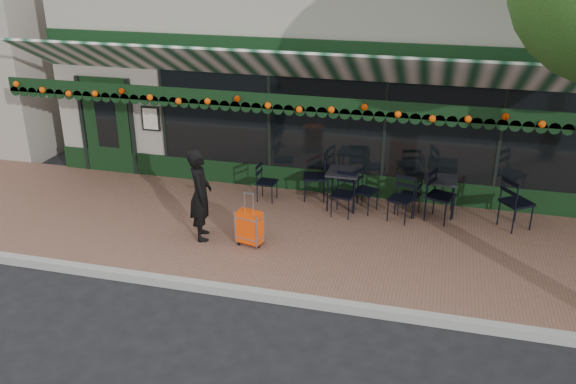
% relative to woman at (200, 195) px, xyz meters
% --- Properties ---
extents(ground, '(80.00, 80.00, 0.00)m').
position_rel_woman_xyz_m(ground, '(1.53, -1.39, -0.99)').
color(ground, black).
rests_on(ground, ground).
extents(sidewalk, '(18.00, 4.00, 0.15)m').
position_rel_woman_xyz_m(sidewalk, '(1.53, 0.61, -0.92)').
color(sidewalk, brown).
rests_on(sidewalk, ground).
extents(curb, '(18.00, 0.16, 0.15)m').
position_rel_woman_xyz_m(curb, '(1.53, -1.47, -0.92)').
color(curb, '#9E9E99').
rests_on(curb, ground).
extents(restaurant_building, '(12.00, 9.60, 4.50)m').
position_rel_woman_xyz_m(restaurant_building, '(1.53, 6.45, 1.28)').
color(restaurant_building, gray).
rests_on(restaurant_building, ground).
extents(woman, '(0.60, 0.72, 1.68)m').
position_rel_woman_xyz_m(woman, '(0.00, 0.00, 0.00)').
color(woman, black).
rests_on(woman, sidewalk).
extents(suitcase, '(0.48, 0.34, 0.99)m').
position_rel_woman_xyz_m(suitcase, '(0.92, -0.06, -0.51)').
color(suitcase, '#FF4308').
rests_on(suitcase, sidewalk).
extents(cafe_table_a, '(0.60, 0.60, 0.74)m').
position_rel_woman_xyz_m(cafe_table_a, '(4.12, 2.10, -0.18)').
color(cafe_table_a, black).
rests_on(cafe_table_a, sidewalk).
extents(cafe_table_b, '(0.63, 0.63, 0.78)m').
position_rel_woman_xyz_m(cafe_table_b, '(2.24, 1.94, -0.14)').
color(cafe_table_b, black).
rests_on(cafe_table_b, sidewalk).
extents(chair_a_left, '(0.47, 0.47, 0.78)m').
position_rel_woman_xyz_m(chair_a_left, '(3.55, 1.93, -0.45)').
color(chair_a_left, black).
rests_on(chair_a_left, sidewalk).
extents(chair_a_right, '(0.64, 0.64, 0.98)m').
position_rel_woman_xyz_m(chair_a_right, '(4.13, 1.80, -0.35)').
color(chair_a_right, black).
rests_on(chair_a_right, sidewalk).
extents(chair_a_front, '(0.55, 0.55, 0.87)m').
position_rel_woman_xyz_m(chair_a_front, '(3.41, 1.62, -0.41)').
color(chair_a_front, black).
rests_on(chair_a_front, sidewalk).
extents(chair_a_extra, '(0.70, 0.70, 1.00)m').
position_rel_woman_xyz_m(chair_a_extra, '(5.51, 1.83, -0.34)').
color(chair_a_extra, black).
rests_on(chair_a_extra, sidewalk).
extents(chair_b_left, '(0.57, 0.57, 0.95)m').
position_rel_woman_xyz_m(chair_b_left, '(1.60, 2.22, -0.36)').
color(chair_b_left, black).
rests_on(chair_b_left, sidewalk).
extents(chair_b_right, '(0.55, 0.55, 0.84)m').
position_rel_woman_xyz_m(chair_b_right, '(2.70, 1.87, -0.42)').
color(chair_b_right, black).
rests_on(chair_b_right, sidewalk).
extents(chair_b_front, '(0.49, 0.49, 0.86)m').
position_rel_woman_xyz_m(chair_b_front, '(2.30, 1.57, -0.41)').
color(chair_b_front, black).
rests_on(chair_b_front, sidewalk).
extents(chair_solo, '(0.41, 0.41, 0.78)m').
position_rel_woman_xyz_m(chair_solo, '(0.67, 1.89, -0.45)').
color(chair_solo, black).
rests_on(chair_solo, sidewalk).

